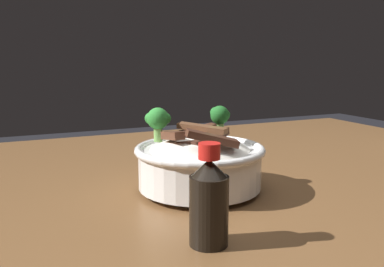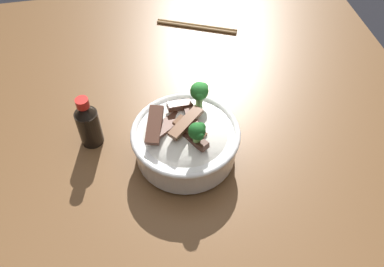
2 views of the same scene
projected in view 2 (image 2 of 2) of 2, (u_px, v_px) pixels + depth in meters
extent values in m
cube|color=brown|center=(196.00, 189.00, 0.80)|extent=(1.38, 1.08, 0.04)
cube|color=brown|center=(30.00, 123.00, 1.42)|extent=(0.09, 0.09, 0.73)
cube|color=brown|center=(284.00, 88.00, 1.53)|extent=(0.09, 0.09, 0.73)
cylinder|color=white|center=(186.00, 154.00, 0.82)|extent=(0.10, 0.10, 0.01)
cylinder|color=white|center=(186.00, 143.00, 0.79)|extent=(0.19, 0.19, 0.06)
torus|color=white|center=(186.00, 133.00, 0.77)|extent=(0.21, 0.21, 0.01)
ellipsoid|color=white|center=(186.00, 137.00, 0.78)|extent=(0.17, 0.17, 0.07)
cube|color=#4C2B1E|center=(167.00, 125.00, 0.76)|extent=(0.07, 0.08, 0.02)
cube|color=brown|center=(189.00, 129.00, 0.75)|extent=(0.06, 0.06, 0.02)
cube|color=#563323|center=(179.00, 105.00, 0.78)|extent=(0.02, 0.05, 0.02)
cube|color=brown|center=(186.00, 122.00, 0.74)|extent=(0.07, 0.07, 0.01)
cube|color=#4C2B1E|center=(154.00, 125.00, 0.75)|extent=(0.08, 0.05, 0.03)
cube|color=#4C2B1E|center=(192.00, 119.00, 0.76)|extent=(0.08, 0.02, 0.02)
cube|color=#4C2B1E|center=(194.00, 138.00, 0.74)|extent=(0.07, 0.06, 0.02)
cylinder|color=#7AB256|center=(199.00, 100.00, 0.79)|extent=(0.01, 0.01, 0.03)
sphere|color=#2D8433|center=(199.00, 91.00, 0.77)|extent=(0.03, 0.03, 0.03)
sphere|color=#2D8433|center=(199.00, 96.00, 0.77)|extent=(0.02, 0.02, 0.02)
sphere|color=#2D8433|center=(203.00, 87.00, 0.78)|extent=(0.02, 0.02, 0.02)
cylinder|color=#7AB256|center=(197.00, 140.00, 0.73)|extent=(0.01, 0.01, 0.03)
sphere|color=#1E6023|center=(197.00, 131.00, 0.71)|extent=(0.03, 0.03, 0.03)
sphere|color=#1E6023|center=(199.00, 136.00, 0.70)|extent=(0.02, 0.02, 0.02)
sphere|color=#1E6023|center=(201.00, 127.00, 0.71)|extent=(0.02, 0.02, 0.02)
cylinder|color=#9E7A4C|center=(196.00, 27.00, 1.09)|extent=(0.09, 0.20, 0.01)
cylinder|color=#9E7A4C|center=(197.00, 25.00, 1.09)|extent=(0.09, 0.20, 0.01)
cylinder|color=black|center=(89.00, 128.00, 0.82)|extent=(0.04, 0.04, 0.08)
cone|color=black|center=(84.00, 110.00, 0.78)|extent=(0.04, 0.04, 0.02)
cylinder|color=red|center=(82.00, 103.00, 0.76)|extent=(0.02, 0.02, 0.02)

